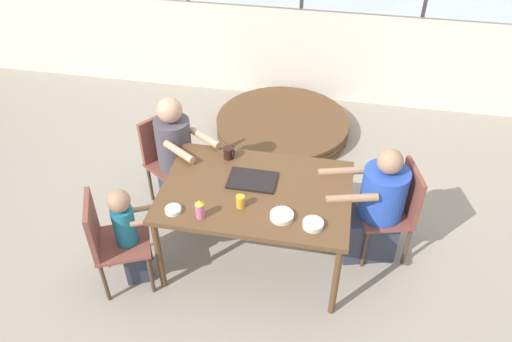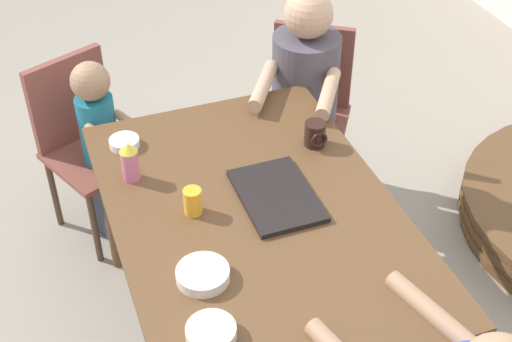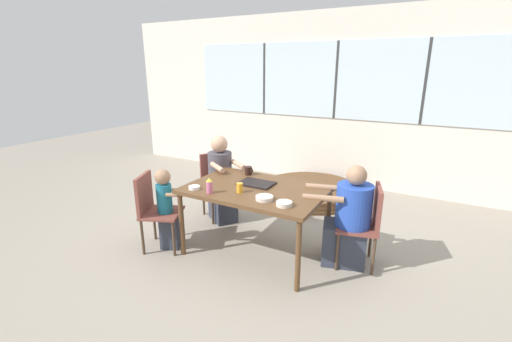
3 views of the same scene
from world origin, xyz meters
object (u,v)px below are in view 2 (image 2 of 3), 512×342
Objects in this scene: person_toddler at (105,155)px; juice_glass at (193,201)px; chair_for_woman_green_shirt at (308,98)px; chair_for_toddler at (84,133)px; bowl_white_shallow at (203,274)px; coffee_mug at (315,134)px; sippy_cup at (130,161)px; bowl_fruit at (211,332)px; person_woman_green_shirt at (302,116)px; bowl_cereal at (124,143)px.

juice_glass is at bearing 79.38° from person_toddler.
person_toddler reaches higher than chair_for_woman_green_shirt.
chair_for_toddler is 0.93× the size of person_toddler.
coffee_mug is at bearing 130.73° from bowl_white_shallow.
sippy_cup is at bearing 73.82° from chair_for_toddler.
sippy_cup reaches higher than coffee_mug.
person_toddler is 6.26× the size of bowl_fruit.
chair_for_woman_green_shirt is at bearing 122.12° from sippy_cup.
person_toddler is 1.01m from coffee_mug.
person_woman_green_shirt is at bearing 90.00° from chair_for_woman_green_shirt.
person_woman_green_shirt is at bearing 160.88° from coffee_mug.
juice_glass is at bearing 79.86° from chair_for_woman_green_shirt.
chair_for_woman_green_shirt is 0.76m from coffee_mug.
person_toddler is (-0.09, -0.91, -0.05)m from person_woman_green_shirt.
juice_glass is 0.83× the size of bowl_cereal.
chair_for_woman_green_shirt is 8.77× the size of juice_glass.
person_woman_green_shirt is 7.65× the size of bowl_fruit.
chair_for_woman_green_shirt and chair_for_toddler have the same top height.
sippy_cup reaches higher than bowl_fruit.
coffee_mug reaches higher than bowl_fruit.
chair_for_woman_green_shirt is 0.76× the size of person_woman_green_shirt.
chair_for_woman_green_shirt is 1.19m from sippy_cup.
sippy_cup is 0.30m from juice_glass.
person_woman_green_shirt is at bearing 107.16° from bowl_cereal.
chair_for_toddler is at bearing -165.20° from juice_glass.
juice_glass is at bearing 81.00° from chair_for_toddler.
sippy_cup is 0.79m from bowl_fruit.
coffee_mug reaches higher than bowl_white_shallow.
person_toddler is 1.38m from bowl_fruit.
person_woman_green_shirt is (0.23, 0.98, 0.01)m from chair_for_toddler.
bowl_fruit reaches higher than bowl_white_shallow.
bowl_cereal is at bearing -162.81° from juice_glass.
bowl_cereal is (-0.24, -0.69, -0.03)m from coffee_mug.
person_toddler is 1.17m from bowl_white_shallow.
bowl_cereal is at bearing 74.02° from person_toddler.
chair_for_woman_green_shirt is 0.17m from person_woman_green_shirt.
person_toddler is 0.47m from bowl_cereal.
person_toddler is (0.14, 0.06, -0.05)m from chair_for_toddler.
person_toddler is at bearing -176.21° from bowl_fruit.
bowl_fruit is at bearing 71.98° from chair_for_toddler.
chair_for_toddler is 1.12m from coffee_mug.
chair_for_woman_green_shirt reaches higher than coffee_mug.
person_toddler is 5.45× the size of bowl_white_shallow.
bowl_fruit is at bearing 89.87° from person_woman_green_shirt.
sippy_cup reaches higher than juice_glass.
coffee_mug is at bearing 117.16° from person_toddler.
bowl_fruit is (0.99, 0.04, 0.00)m from bowl_cereal.
bowl_white_shallow is at bearing 169.12° from bowl_fruit.
chair_for_woman_green_shirt reaches higher than bowl_white_shallow.
bowl_white_shallow is 1.45× the size of bowl_cereal.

